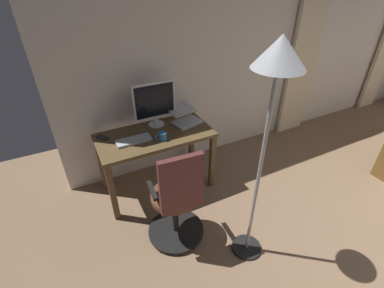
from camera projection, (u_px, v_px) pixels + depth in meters
The scene contains 10 objects.
back_room_partition at pixel (280, 52), 3.82m from camera, with size 6.16×0.10×2.54m, color silver.
curtain_right_panel at pixel (303, 60), 3.94m from camera, with size 0.48×0.06×2.30m, color beige.
desk at pixel (155, 143), 3.03m from camera, with size 1.26×0.62×0.75m.
office_chair at pixel (177, 202), 2.46m from camera, with size 0.56×0.56×1.08m.
computer_monitor at pixel (154, 102), 2.99m from camera, with size 0.48×0.18×0.51m.
computer_keyboard at pixel (134, 140), 2.84m from camera, with size 0.36×0.14×0.02m, color #B7BCC1.
laptop at pixel (185, 117), 3.17m from camera, with size 0.38×0.41×0.16m.
cell_phone_by_monitor at pixel (103, 137), 2.90m from camera, with size 0.07×0.14×0.01m, color #232328.
mug_tea at pixel (162, 136), 2.85m from camera, with size 0.12×0.08×0.09m.
floor_lamp at pixel (275, 82), 1.71m from camera, with size 0.34×0.34×1.96m.
Camera 1 is at (2.88, -0.10, 2.28)m, focal length 25.39 mm.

